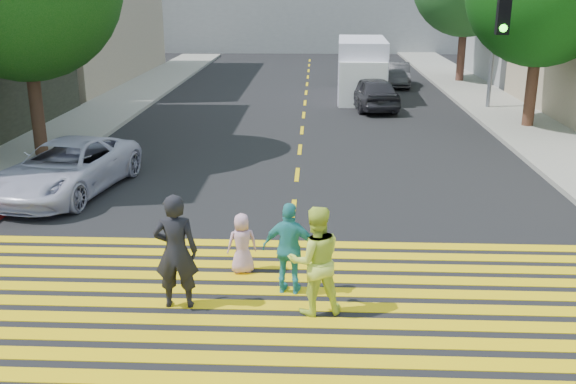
# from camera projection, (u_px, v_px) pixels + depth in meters

# --- Properties ---
(ground) EXTENTS (120.00, 120.00, 0.00)m
(ground) POSITION_uv_depth(u_px,v_px,m) (279.00, 336.00, 9.97)
(ground) COLOR black
(sidewalk_left) EXTENTS (3.00, 40.00, 0.15)m
(sidewalk_left) POSITION_uv_depth(u_px,v_px,m) (131.00, 96.00, 31.23)
(sidewalk_left) COLOR gray
(sidewalk_left) RESTS_ON ground
(sidewalk_right) EXTENTS (3.00, 60.00, 0.15)m
(sidewalk_right) POSITION_uv_depth(u_px,v_px,m) (530.00, 131.00, 23.86)
(sidewalk_right) COLOR gray
(sidewalk_right) RESTS_ON ground
(curb_red) EXTENTS (0.20, 8.00, 0.16)m
(curb_red) POSITION_uv_depth(u_px,v_px,m) (17.00, 202.00, 15.94)
(curb_red) COLOR maroon
(curb_red) RESTS_ON ground
(crosswalk) EXTENTS (13.40, 5.30, 0.01)m
(crosswalk) POSITION_uv_depth(u_px,v_px,m) (284.00, 298.00, 11.18)
(crosswalk) COLOR yellow
(crosswalk) RESTS_ON ground
(lane_line) EXTENTS (0.12, 34.40, 0.01)m
(lane_line) POSITION_uv_depth(u_px,v_px,m) (306.00, 98.00, 31.37)
(lane_line) COLOR yellow
(lane_line) RESTS_ON ground
(pedestrian_man) EXTENTS (0.75, 0.52, 2.00)m
(pedestrian_man) POSITION_uv_depth(u_px,v_px,m) (176.00, 252.00, 10.62)
(pedestrian_man) COLOR black
(pedestrian_man) RESTS_ON ground
(pedestrian_woman) EXTENTS (1.04, 0.89, 1.86)m
(pedestrian_woman) POSITION_uv_depth(u_px,v_px,m) (315.00, 260.00, 10.45)
(pedestrian_woman) COLOR #DBF14D
(pedestrian_woman) RESTS_ON ground
(pedestrian_child) EXTENTS (0.65, 0.52, 1.17)m
(pedestrian_child) POSITION_uv_depth(u_px,v_px,m) (242.00, 243.00, 12.06)
(pedestrian_child) COLOR #D39DBA
(pedestrian_child) RESTS_ON ground
(pedestrian_extra) EXTENTS (1.03, 0.57, 1.67)m
(pedestrian_extra) POSITION_uv_depth(u_px,v_px,m) (290.00, 249.00, 11.16)
(pedestrian_extra) COLOR teal
(pedestrian_extra) RESTS_ON ground
(white_sedan) EXTENTS (3.01, 5.21, 1.37)m
(white_sedan) POSITION_uv_depth(u_px,v_px,m) (67.00, 168.00, 16.70)
(white_sedan) COLOR #B6B5D0
(white_sedan) RESTS_ON ground
(dark_car_near) EXTENTS (2.34, 4.47, 1.45)m
(dark_car_near) POSITION_uv_depth(u_px,v_px,m) (372.00, 93.00, 28.23)
(dark_car_near) COLOR #232229
(dark_car_near) RESTS_ON ground
(silver_car) EXTENTS (2.16, 5.01, 1.44)m
(silver_car) POSITION_uv_depth(u_px,v_px,m) (368.00, 65.00, 38.04)
(silver_car) COLOR #A6A6A6
(silver_car) RESTS_ON ground
(dark_car_parked) EXTENTS (1.58, 3.87, 1.25)m
(dark_car_parked) POSITION_uv_depth(u_px,v_px,m) (397.00, 75.00, 34.74)
(dark_car_parked) COLOR #2B2B2F
(dark_car_parked) RESTS_ON ground
(white_van) EXTENTS (2.43, 5.99, 2.79)m
(white_van) POSITION_uv_depth(u_px,v_px,m) (361.00, 71.00, 30.88)
(white_van) COLOR white
(white_van) RESTS_ON ground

